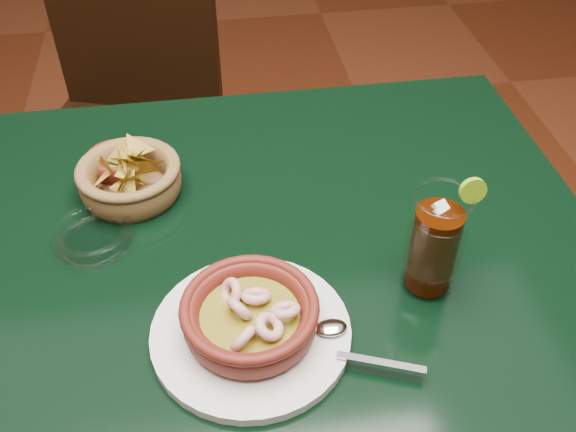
{
  "coord_description": "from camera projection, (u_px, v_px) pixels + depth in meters",
  "views": [
    {
      "loc": [
        0.04,
        -0.66,
        1.4
      ],
      "look_at": [
        0.14,
        -0.02,
        0.81
      ],
      "focal_mm": 40.0,
      "sensor_mm": 36.0,
      "label": 1
    }
  ],
  "objects": [
    {
      "name": "shrimp_plate",
      "position": [
        251.0,
        320.0,
        0.78
      ],
      "size": [
        0.32,
        0.25,
        0.08
      ],
      "color": "silver",
      "rests_on": "dining_table"
    },
    {
      "name": "chip_basket",
      "position": [
        130.0,
        178.0,
        0.98
      ],
      "size": [
        0.19,
        0.19,
        0.11
      ],
      "color": "brown",
      "rests_on": "dining_table"
    },
    {
      "name": "dining_chair",
      "position": [
        128.0,
        121.0,
        1.57
      ],
      "size": [
        0.54,
        0.54,
        0.93
      ],
      "color": "black",
      "rests_on": "ground"
    },
    {
      "name": "cola_drink",
      "position": [
        435.0,
        243.0,
        0.81
      ],
      "size": [
        0.15,
        0.15,
        0.18
      ],
      "color": "white",
      "rests_on": "dining_table"
    },
    {
      "name": "guacamole_ramekin",
      "position": [
        115.0,
        162.0,
        1.03
      ],
      "size": [
        0.11,
        0.11,
        0.04
      ],
      "color": "#521610",
      "rests_on": "dining_table"
    },
    {
      "name": "glass_ashtray",
      "position": [
        93.0,
        236.0,
        0.91
      ],
      "size": [
        0.13,
        0.13,
        0.03
      ],
      "color": "white",
      "rests_on": "dining_table"
    },
    {
      "name": "dining_table",
      "position": [
        196.0,
        294.0,
        0.98
      ],
      "size": [
        1.2,
        0.8,
        0.75
      ],
      "color": "black",
      "rests_on": "ground"
    }
  ]
}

